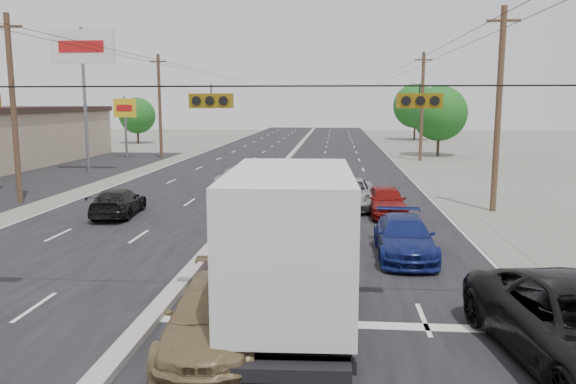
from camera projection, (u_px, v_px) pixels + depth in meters
The scene contains 24 objects.
ground at pixel (159, 312), 14.66m from camera, with size 200.00×200.00×0.00m, color #606356.
road_surface at pixel (278, 172), 44.18m from camera, with size 20.00×160.00×0.02m, color black.
center_median at pixel (278, 171), 44.16m from camera, with size 0.50×160.00×0.20m, color gray.
parking_lot at pixel (38, 178), 40.68m from camera, with size 10.00×42.00×0.02m, color black.
utility_pole_left_b at pixel (13, 108), 29.66m from camera, with size 1.60×0.30×10.00m.
utility_pole_left_c at pixel (160, 106), 54.26m from camera, with size 1.60×0.30×10.00m.
utility_pole_right_b at pixel (498, 109), 27.56m from camera, with size 1.60×0.30×10.00m.
utility_pole_right_c at pixel (422, 106), 52.16m from camera, with size 1.60×0.30×10.00m.
traffic_signals at pixel (207, 99), 13.68m from camera, with size 25.00×0.30×0.54m.
pole_sign_billboard at pixel (82, 56), 42.03m from camera, with size 5.00×0.25×11.00m.
pole_sign_far at pixel (125, 113), 54.66m from camera, with size 2.20×0.25×6.00m.
tree_left_far at pixel (137, 115), 74.96m from camera, with size 4.80×4.80×6.12m.
tree_right_mid at pixel (439, 113), 57.00m from camera, with size 5.60×5.60×7.14m.
tree_right_far at pixel (415, 106), 81.41m from camera, with size 6.40×6.40×8.16m.
box_truck at pixel (291, 245), 13.54m from camera, with size 2.95×7.76×3.89m.
tan_sedan at pixel (216, 317), 12.39m from camera, with size 2.05×5.03×1.46m, color brown.
red_sedan at pixel (245, 239), 19.63m from camera, with size 1.45×4.17×1.37m, color #9C0915.
queue_car_a at pixel (285, 208), 25.00m from camera, with size 1.82×4.54×1.55m, color black.
queue_car_b at pixel (309, 222), 22.72m from camera, with size 1.36×3.91×1.29m, color silver.
queue_car_c at pixel (350, 194), 29.11m from camera, with size 2.46×5.33×1.48m, color #9C9FA4.
queue_car_d at pixel (404, 238), 19.75m from camera, with size 1.97×4.84×1.40m, color navy.
queue_car_e at pixel (386, 201), 26.96m from camera, with size 1.71×4.24×1.44m, color maroon.
oncoming_near at pixel (118, 203), 26.97m from camera, with size 1.84×4.52×1.31m, color black.
oncoming_far at pixel (240, 179), 34.89m from camera, with size 2.40×5.21×1.45m, color #9B9EA2.
Camera 1 is at (4.54, -13.65, 5.40)m, focal length 35.00 mm.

